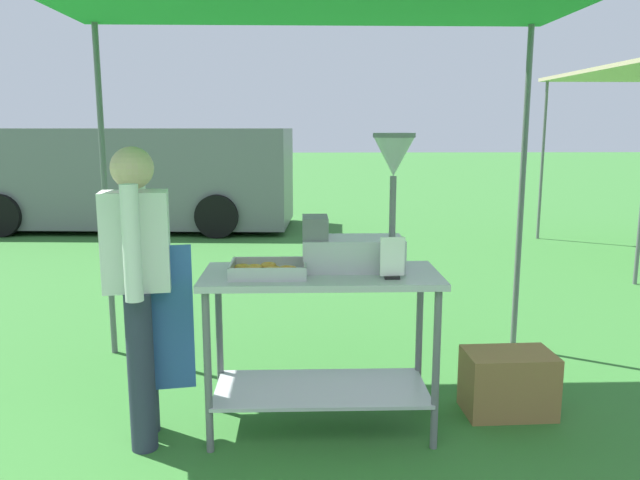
% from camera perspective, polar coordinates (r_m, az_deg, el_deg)
% --- Properties ---
extents(ground_plane, '(70.00, 70.00, 0.00)m').
position_cam_1_polar(ground_plane, '(8.33, -0.37, -1.50)').
color(ground_plane, '#33702D').
extents(donut_cart, '(1.30, 0.58, 0.92)m').
position_cam_1_polar(donut_cart, '(3.47, 0.10, -7.19)').
color(donut_cart, '#B7B7BC').
rests_on(donut_cart, ground).
extents(donut_tray, '(0.41, 0.29, 0.07)m').
position_cam_1_polar(donut_tray, '(3.34, -4.83, -2.83)').
color(donut_tray, '#B7B7BC').
rests_on(donut_tray, donut_cart).
extents(donut_fryer, '(0.62, 0.28, 0.76)m').
position_cam_1_polar(donut_fryer, '(3.45, 3.73, 1.35)').
color(donut_fryer, '#B7B7BC').
rests_on(donut_fryer, donut_cart).
extents(menu_sign, '(0.13, 0.05, 0.22)m').
position_cam_1_polar(menu_sign, '(3.27, 6.66, -1.96)').
color(menu_sign, black).
rests_on(menu_sign, donut_cart).
extents(vendor, '(0.46, 0.54, 1.61)m').
position_cam_1_polar(vendor, '(3.43, -16.26, -3.63)').
color(vendor, '#2D3347').
rests_on(vendor, ground).
extents(supply_crate, '(0.53, 0.34, 0.38)m').
position_cam_1_polar(supply_crate, '(3.99, 16.89, -12.44)').
color(supply_crate, olive).
rests_on(supply_crate, ground).
extents(van_grey, '(5.64, 2.35, 1.69)m').
position_cam_1_polar(van_grey, '(11.13, -17.40, 5.58)').
color(van_grey, slate).
rests_on(van_grey, ground).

